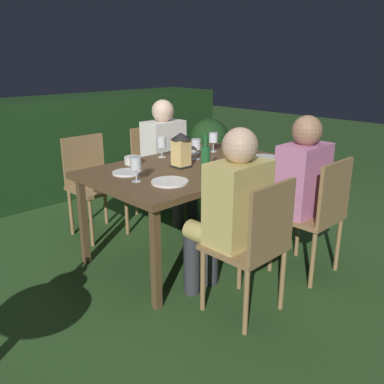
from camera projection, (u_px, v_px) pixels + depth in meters
ground_plane at (192, 250)px, 3.43m from camera, size 16.00×16.00×0.00m
dining_table at (192, 172)px, 3.22m from camera, size 1.60×1.00×0.73m
chair_side_right_a at (92, 181)px, 3.64m from camera, size 0.42×0.40×0.87m
chair_side_left_b at (317, 212)px, 2.91m from camera, size 0.42×0.40×0.87m
person_in_pink at (295, 186)px, 2.99m from camera, size 0.38×0.47×1.15m
chair_side_right_b at (155, 166)px, 4.12m from camera, size 0.42×0.40×0.87m
person_in_cream at (168, 155)px, 3.94m from camera, size 0.38×0.47×1.15m
chair_side_left_a at (254, 243)px, 2.43m from camera, size 0.42×0.40×0.87m
person_in_mustard at (229, 210)px, 2.51m from camera, size 0.38×0.47×1.15m
lantern_centerpiece at (181, 148)px, 3.10m from camera, size 0.15×0.15×0.27m
green_bottle_on_table at (206, 159)px, 2.93m from camera, size 0.07×0.07×0.29m
wine_glass_a at (213, 138)px, 3.63m from camera, size 0.08×0.08×0.17m
wine_glass_b at (234, 141)px, 3.54m from camera, size 0.08×0.08×0.17m
wine_glass_c at (136, 164)px, 2.75m from camera, size 0.08×0.08×0.17m
wine_glass_d at (196, 145)px, 3.35m from camera, size 0.08×0.08×0.17m
wine_glass_e at (162, 143)px, 3.42m from camera, size 0.08×0.08×0.17m
plate_a at (170, 182)px, 2.75m from camera, size 0.25×0.25×0.01m
plate_b at (127, 172)px, 2.97m from camera, size 0.21×0.21×0.01m
plate_c at (265, 158)px, 3.41m from camera, size 0.24×0.24×0.01m
plate_d at (186, 153)px, 3.57m from camera, size 0.23×0.23×0.01m
bowl_olives at (133, 160)px, 3.24m from camera, size 0.14×0.14×0.06m
bowl_bread at (236, 160)px, 3.25m from camera, size 0.16×0.16×0.05m
hedge_backdrop at (56, 146)px, 4.80m from camera, size 4.43×0.85×1.09m
potted_plant_by_hedge at (209, 142)px, 5.48m from camera, size 0.52×0.52×0.76m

